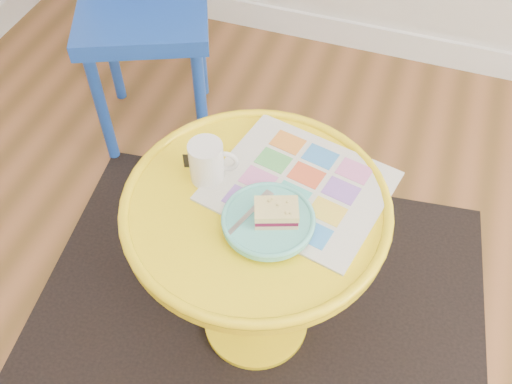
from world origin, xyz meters
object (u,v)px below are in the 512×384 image
(side_table, at_px, (256,245))
(mug, at_px, (207,161))
(plate, at_px, (268,221))
(newspaper, at_px, (299,186))

(side_table, relative_size, mug, 5.40)
(plate, bearing_deg, mug, 152.91)
(newspaper, xyz_separation_m, plate, (-0.03, -0.12, 0.02))
(side_table, distance_m, newspaper, 0.19)
(side_table, relative_size, newspaper, 1.59)
(side_table, distance_m, plate, 0.19)
(side_table, height_order, plate, plate)
(side_table, relative_size, plate, 3.03)
(side_table, xyz_separation_m, plate, (0.04, -0.05, 0.18))
(side_table, height_order, mug, mug)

